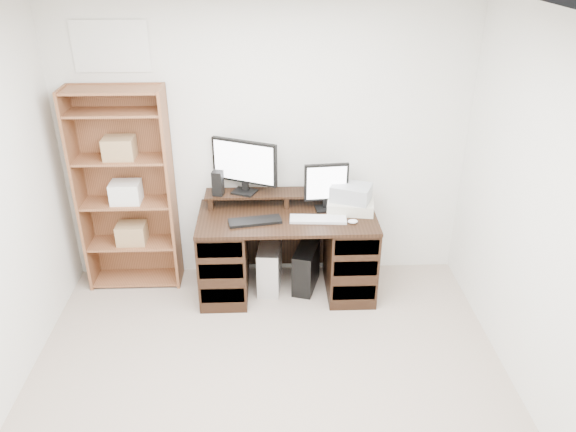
{
  "coord_description": "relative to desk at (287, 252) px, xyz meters",
  "views": [
    {
      "loc": [
        0.02,
        -2.56,
        2.91
      ],
      "look_at": [
        0.18,
        1.43,
        0.85
      ],
      "focal_mm": 35.0,
      "sensor_mm": 36.0,
      "label": 1
    }
  ],
  "objects": [
    {
      "name": "speaker",
      "position": [
        -0.58,
        0.17,
        0.59
      ],
      "size": [
        0.1,
        0.1,
        0.22
      ],
      "primitive_type": "cube",
      "rotation": [
        0.0,
        0.0,
        -0.22
      ],
      "color": "black",
      "rests_on": "riser_shelf"
    },
    {
      "name": "tower_black",
      "position": [
        0.17,
        0.04,
        -0.19
      ],
      "size": [
        0.28,
        0.43,
        0.4
      ],
      "rotation": [
        0.0,
        0.0,
        -0.29
      ],
      "color": "black",
      "rests_on": "ground"
    },
    {
      "name": "keyboard_white",
      "position": [
        0.25,
        -0.11,
        0.37
      ],
      "size": [
        0.48,
        0.17,
        0.02
      ],
      "primitive_type": "cube",
      "rotation": [
        0.0,
        0.0,
        -0.07
      ],
      "color": "silver",
      "rests_on": "desk"
    },
    {
      "name": "mouse",
      "position": [
        0.53,
        -0.17,
        0.38
      ],
      "size": [
        0.1,
        0.08,
        0.03
      ],
      "primitive_type": "ellipsoid",
      "rotation": [
        0.0,
        0.0,
        -0.39
      ],
      "color": "white",
      "rests_on": "desk"
    },
    {
      "name": "bookshelf",
      "position": [
        -1.37,
        0.21,
        0.53
      ],
      "size": [
        0.8,
        0.3,
        1.8
      ],
      "color": "brown",
      "rests_on": "ground"
    },
    {
      "name": "desk",
      "position": [
        0.0,
        0.0,
        0.0
      ],
      "size": [
        1.5,
        0.7,
        0.75
      ],
      "color": "black",
      "rests_on": "ground"
    },
    {
      "name": "basket",
      "position": [
        0.54,
        0.07,
        0.53
      ],
      "size": [
        0.38,
        0.33,
        0.14
      ],
      "primitive_type": "cube",
      "rotation": [
        0.0,
        0.0,
        -0.39
      ],
      "color": "#9FA4A9",
      "rests_on": "printer"
    },
    {
      "name": "monitor_wide",
      "position": [
        -0.35,
        0.22,
        0.74
      ],
      "size": [
        0.55,
        0.28,
        0.47
      ],
      "rotation": [
        0.0,
        0.0,
        -0.42
      ],
      "color": "black",
      "rests_on": "riser_shelf"
    },
    {
      "name": "riser_shelf",
      "position": [
        0.0,
        0.21,
        0.45
      ],
      "size": [
        1.4,
        0.22,
        0.12
      ],
      "color": "black",
      "rests_on": "desk"
    },
    {
      "name": "room",
      "position": [
        -0.18,
        -1.64,
        0.86
      ],
      "size": [
        3.54,
        4.04,
        2.54
      ],
      "color": "#B29F8D",
      "rests_on": "ground"
    },
    {
      "name": "monitor_small",
      "position": [
        0.34,
        0.11,
        0.58
      ],
      "size": [
        0.38,
        0.15,
        0.41
      ],
      "rotation": [
        0.0,
        0.0,
        0.09
      ],
      "color": "black",
      "rests_on": "desk"
    },
    {
      "name": "tower_silver",
      "position": [
        -0.15,
        0.06,
        -0.18
      ],
      "size": [
        0.23,
        0.44,
        0.42
      ],
      "primitive_type": "cube",
      "rotation": [
        0.0,
        0.0,
        -0.1
      ],
      "color": "silver",
      "rests_on": "ground"
    },
    {
      "name": "keyboard_black",
      "position": [
        -0.27,
        -0.12,
        0.37
      ],
      "size": [
        0.45,
        0.22,
        0.02
      ],
      "primitive_type": "cube",
      "rotation": [
        0.0,
        0.0,
        0.18
      ],
      "color": "black",
      "rests_on": "desk"
    },
    {
      "name": "printer",
      "position": [
        0.54,
        0.07,
        0.41
      ],
      "size": [
        0.43,
        0.35,
        0.1
      ],
      "primitive_type": "cube",
      "rotation": [
        0.0,
        0.0,
        -0.15
      ],
      "color": "beige",
      "rests_on": "desk"
    }
  ]
}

